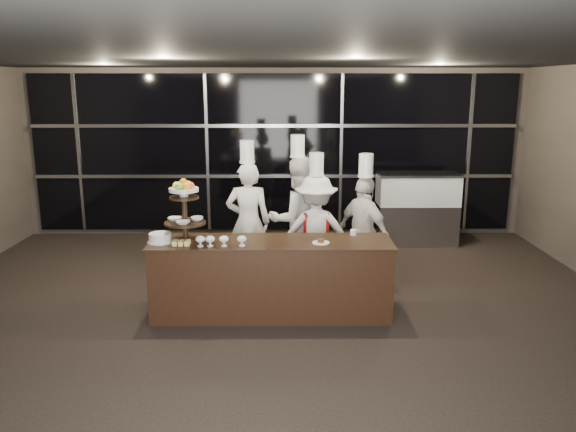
{
  "coord_description": "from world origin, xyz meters",
  "views": [
    {
      "loc": [
        0.17,
        -5.14,
        2.7
      ],
      "look_at": [
        0.22,
        1.5,
        1.15
      ],
      "focal_mm": 35.0,
      "sensor_mm": 36.0,
      "label": 1
    }
  ],
  "objects_px": {
    "buffet_counter": "(271,278)",
    "chef_b": "(297,219)",
    "chef_c": "(316,231)",
    "chef_d": "(364,231)",
    "display_case": "(417,205)",
    "layer_cake": "(160,238)",
    "chef_a": "(248,220)",
    "display_stand": "(184,206)"
  },
  "relations": [
    {
      "from": "buffet_counter",
      "to": "chef_b",
      "type": "xyz_separation_m",
      "value": [
        0.34,
        1.26,
        0.42
      ]
    },
    {
      "from": "chef_c",
      "to": "chef_d",
      "type": "distance_m",
      "value": 0.65
    },
    {
      "from": "display_case",
      "to": "chef_d",
      "type": "xyz_separation_m",
      "value": [
        -1.22,
        -2.15,
        0.1
      ]
    },
    {
      "from": "layer_cake",
      "to": "chef_b",
      "type": "relative_size",
      "value": 0.15
    },
    {
      "from": "chef_a",
      "to": "chef_b",
      "type": "distance_m",
      "value": 0.68
    },
    {
      "from": "chef_d",
      "to": "display_case",
      "type": "bearing_deg",
      "value": 60.5
    },
    {
      "from": "display_stand",
      "to": "chef_d",
      "type": "distance_m",
      "value": 2.48
    },
    {
      "from": "display_stand",
      "to": "display_case",
      "type": "relative_size",
      "value": 0.54
    },
    {
      "from": "layer_cake",
      "to": "chef_c",
      "type": "height_order",
      "value": "chef_c"
    },
    {
      "from": "display_case",
      "to": "chef_d",
      "type": "height_order",
      "value": "chef_d"
    },
    {
      "from": "chef_a",
      "to": "chef_c",
      "type": "xyz_separation_m",
      "value": [
        0.93,
        -0.23,
        -0.09
      ]
    },
    {
      "from": "buffet_counter",
      "to": "chef_b",
      "type": "height_order",
      "value": "chef_b"
    },
    {
      "from": "chef_a",
      "to": "chef_b",
      "type": "bearing_deg",
      "value": 2.3
    },
    {
      "from": "display_case",
      "to": "chef_a",
      "type": "distance_m",
      "value": 3.36
    },
    {
      "from": "buffet_counter",
      "to": "chef_a",
      "type": "xyz_separation_m",
      "value": [
        -0.35,
        1.23,
        0.4
      ]
    },
    {
      "from": "display_case",
      "to": "chef_c",
      "type": "distance_m",
      "value": 2.8
    },
    {
      "from": "buffet_counter",
      "to": "layer_cake",
      "type": "bearing_deg",
      "value": -177.77
    },
    {
      "from": "buffet_counter",
      "to": "chef_c",
      "type": "relative_size",
      "value": 1.55
    },
    {
      "from": "chef_d",
      "to": "chef_b",
      "type": "bearing_deg",
      "value": 160.39
    },
    {
      "from": "chef_c",
      "to": "chef_d",
      "type": "xyz_separation_m",
      "value": [
        0.64,
        -0.06,
        0.01
      ]
    },
    {
      "from": "display_stand",
      "to": "chef_b",
      "type": "height_order",
      "value": "chef_b"
    },
    {
      "from": "chef_c",
      "to": "display_stand",
      "type": "bearing_deg",
      "value": -147.51
    },
    {
      "from": "chef_a",
      "to": "chef_d",
      "type": "bearing_deg",
      "value": -10.42
    },
    {
      "from": "buffet_counter",
      "to": "chef_a",
      "type": "height_order",
      "value": "chef_a"
    },
    {
      "from": "display_stand",
      "to": "chef_b",
      "type": "distance_m",
      "value": 1.89
    },
    {
      "from": "layer_cake",
      "to": "chef_b",
      "type": "distance_m",
      "value": 2.09
    },
    {
      "from": "buffet_counter",
      "to": "display_case",
      "type": "relative_size",
      "value": 2.06
    },
    {
      "from": "layer_cake",
      "to": "chef_b",
      "type": "xyz_separation_m",
      "value": [
        1.62,
        1.31,
        -0.09
      ]
    },
    {
      "from": "display_stand",
      "to": "chef_d",
      "type": "bearing_deg",
      "value": 23.0
    },
    {
      "from": "chef_a",
      "to": "chef_c",
      "type": "relative_size",
      "value": 1.08
    },
    {
      "from": "layer_cake",
      "to": "chef_a",
      "type": "xyz_separation_m",
      "value": [
        0.94,
        1.28,
        -0.11
      ]
    },
    {
      "from": "chef_d",
      "to": "chef_c",
      "type": "bearing_deg",
      "value": 174.44
    },
    {
      "from": "chef_d",
      "to": "chef_a",
      "type": "bearing_deg",
      "value": 169.58
    },
    {
      "from": "display_stand",
      "to": "layer_cake",
      "type": "height_order",
      "value": "display_stand"
    },
    {
      "from": "display_stand",
      "to": "chef_b",
      "type": "bearing_deg",
      "value": 43.32
    },
    {
      "from": "display_stand",
      "to": "chef_a",
      "type": "xyz_separation_m",
      "value": [
        0.65,
        1.23,
        -0.47
      ]
    },
    {
      "from": "layer_cake",
      "to": "chef_c",
      "type": "xyz_separation_m",
      "value": [
        1.87,
        1.06,
        -0.19
      ]
    },
    {
      "from": "layer_cake",
      "to": "chef_a",
      "type": "bearing_deg",
      "value": 53.78
    },
    {
      "from": "chef_a",
      "to": "chef_d",
      "type": "relative_size",
      "value": 1.08
    },
    {
      "from": "layer_cake",
      "to": "display_case",
      "type": "xyz_separation_m",
      "value": [
        3.73,
        3.15,
        -0.29
      ]
    },
    {
      "from": "chef_b",
      "to": "chef_a",
      "type": "bearing_deg",
      "value": -177.7
    },
    {
      "from": "chef_d",
      "to": "buffet_counter",
      "type": "bearing_deg",
      "value": -142.38
    }
  ]
}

